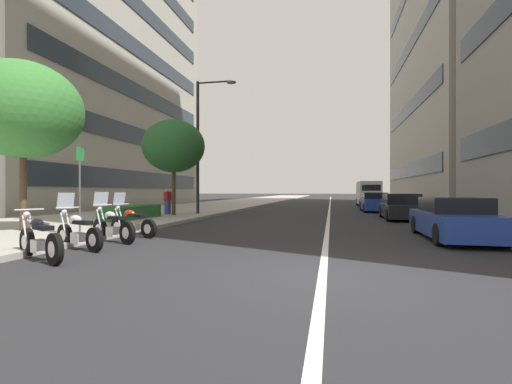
# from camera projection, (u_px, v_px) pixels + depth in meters

# --- Properties ---
(ground_plane) EXTENTS (400.00, 400.00, 0.00)m
(ground_plane) POSITION_uv_depth(u_px,v_px,m) (323.00, 275.00, 6.48)
(ground_plane) COLOR #262628
(sidewalk_right_plaza) EXTENTS (160.00, 9.32, 0.15)m
(sidewalk_right_plaza) POSITION_uv_depth(u_px,v_px,m) (221.00, 205.00, 38.17)
(sidewalk_right_plaza) COLOR #A39E93
(sidewalk_right_plaza) RESTS_ON ground
(lane_centre_stripe) EXTENTS (110.00, 0.16, 0.01)m
(lane_centre_stripe) POSITION_uv_depth(u_px,v_px,m) (330.00, 204.00, 40.74)
(lane_centre_stripe) COLOR silver
(lane_centre_stripe) RESTS_ON ground
(motorcycle_second_in_row) EXTENTS (1.15, 2.02, 1.11)m
(motorcycle_second_in_row) POSITION_uv_depth(u_px,v_px,m) (40.00, 241.00, 7.83)
(motorcycle_second_in_row) COLOR black
(motorcycle_second_in_row) RESTS_ON ground
(motorcycle_mid_row) EXTENTS (1.00, 1.97, 1.47)m
(motorcycle_mid_row) POSITION_uv_depth(u_px,v_px,m) (78.00, 233.00, 9.33)
(motorcycle_mid_row) COLOR black
(motorcycle_mid_row) RESTS_ON ground
(motorcycle_under_tarp) EXTENTS (1.08, 2.00, 1.49)m
(motorcycle_under_tarp) POSITION_uv_depth(u_px,v_px,m) (112.00, 227.00, 10.70)
(motorcycle_under_tarp) COLOR black
(motorcycle_under_tarp) RESTS_ON ground
(motorcycle_by_sign_pole) EXTENTS (0.89, 2.03, 1.47)m
(motorcycle_by_sign_pole) POSITION_uv_depth(u_px,v_px,m) (132.00, 224.00, 11.92)
(motorcycle_by_sign_pole) COLOR black
(motorcycle_by_sign_pole) RESTS_ON ground
(car_following_behind) EXTENTS (4.70, 1.91, 1.31)m
(car_following_behind) POSITION_uv_depth(u_px,v_px,m) (454.00, 220.00, 11.22)
(car_following_behind) COLOR navy
(car_following_behind) RESTS_ON ground
(car_lead_in_lane) EXTENTS (4.57, 1.95, 1.37)m
(car_lead_in_lane) POSITION_uv_depth(u_px,v_px,m) (401.00, 207.00, 19.19)
(car_lead_in_lane) COLOR black
(car_lead_in_lane) RESTS_ON ground
(car_approaching_light) EXTENTS (4.15, 1.85, 1.41)m
(car_approaching_light) POSITION_uv_depth(u_px,v_px,m) (374.00, 202.00, 26.39)
(car_approaching_light) COLOR navy
(car_approaching_light) RESTS_ON ground
(delivery_van_ahead) EXTENTS (6.07, 2.07, 2.44)m
(delivery_van_ahead) POSITION_uv_depth(u_px,v_px,m) (368.00, 193.00, 35.70)
(delivery_van_ahead) COLOR silver
(delivery_van_ahead) RESTS_ON ground
(parking_sign_by_curb) EXTENTS (0.32, 0.06, 2.75)m
(parking_sign_by_curb) POSITION_uv_depth(u_px,v_px,m) (80.00, 182.00, 11.05)
(parking_sign_by_curb) COLOR #47494C
(parking_sign_by_curb) RESTS_ON sidewalk_right_plaza
(street_lamp_with_banners) EXTENTS (1.26, 2.53, 8.09)m
(street_lamp_with_banners) POSITION_uv_depth(u_px,v_px,m) (203.00, 134.00, 21.95)
(street_lamp_with_banners) COLOR #232326
(street_lamp_with_banners) RESTS_ON sidewalk_right_plaza
(clipped_hedge_bed) EXTENTS (4.03, 1.10, 0.63)m
(clipped_hedge_bed) POSITION_uv_depth(u_px,v_px,m) (132.00, 212.00, 17.83)
(clipped_hedge_bed) COLOR #28602D
(clipped_hedge_bed) RESTS_ON sidewalk_right_plaza
(street_tree_by_lamp_post) EXTENTS (3.91, 3.91, 5.84)m
(street_tree_by_lamp_post) POSITION_uv_depth(u_px,v_px,m) (23.00, 110.00, 12.44)
(street_tree_by_lamp_post) COLOR #473323
(street_tree_by_lamp_post) RESTS_ON sidewalk_right_plaza
(street_tree_far_plaza) EXTENTS (3.53, 3.53, 5.43)m
(street_tree_far_plaza) POSITION_uv_depth(u_px,v_px,m) (174.00, 146.00, 20.45)
(street_tree_far_plaza) COLOR #473323
(street_tree_far_plaza) RESTS_ON sidewalk_right_plaza
(pedestrian_on_plaza) EXTENTS (0.45, 0.34, 1.54)m
(pedestrian_on_plaza) POSITION_uv_depth(u_px,v_px,m) (168.00, 201.00, 21.26)
(pedestrian_on_plaza) COLOR #33478C
(pedestrian_on_plaza) RESTS_ON sidewalk_right_plaza
(office_tower_far_right_block) EXTENTS (28.12, 15.01, 31.96)m
(office_tower_far_right_block) POSITION_uv_depth(u_px,v_px,m) (70.00, 41.00, 34.48)
(office_tower_far_right_block) COLOR #B7B2A3
(office_tower_far_right_block) RESTS_ON ground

